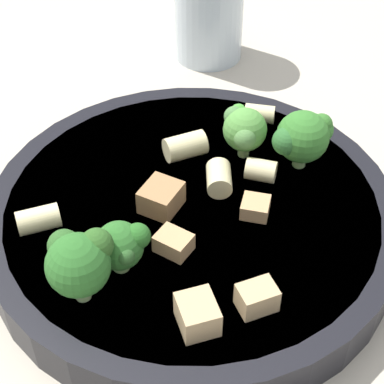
{
  "coord_description": "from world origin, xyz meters",
  "views": [
    {
      "loc": [
        0.27,
        -0.14,
        0.32
      ],
      "look_at": [
        0.0,
        0.0,
        0.04
      ],
      "focal_mm": 60.0,
      "sensor_mm": 36.0,
      "label": 1
    }
  ],
  "objects_px": {
    "broccoli_floret_2": "(305,138)",
    "chicken_chunk_4": "(161,198)",
    "chicken_chunk_0": "(197,314)",
    "chicken_chunk_3": "(255,207)",
    "rigatoni_0": "(38,219)",
    "chicken_chunk_2": "(174,243)",
    "rigatoni_4": "(219,178)",
    "rigatoni_3": "(260,114)",
    "rigatoni_2": "(259,168)",
    "broccoli_floret_1": "(79,261)",
    "broccoli_floret_0": "(122,245)",
    "drinking_glass": "(209,8)",
    "pasta_bowl": "(192,217)",
    "broccoli_floret_3": "(244,129)",
    "chicken_chunk_1": "(257,298)",
    "rigatoni_1": "(185,146)"
  },
  "relations": [
    {
      "from": "broccoli_floret_2",
      "to": "chicken_chunk_4",
      "type": "xyz_separation_m",
      "value": [
        -0.01,
        -0.1,
        -0.02
      ]
    },
    {
      "from": "chicken_chunk_0",
      "to": "chicken_chunk_3",
      "type": "xyz_separation_m",
      "value": [
        -0.06,
        0.07,
        -0.0
      ]
    },
    {
      "from": "rigatoni_0",
      "to": "chicken_chunk_2",
      "type": "bearing_deg",
      "value": 50.29
    },
    {
      "from": "rigatoni_4",
      "to": "chicken_chunk_3",
      "type": "relative_size",
      "value": 1.36
    },
    {
      "from": "rigatoni_3",
      "to": "rigatoni_4",
      "type": "bearing_deg",
      "value": -51.15
    },
    {
      "from": "rigatoni_2",
      "to": "chicken_chunk_3",
      "type": "bearing_deg",
      "value": -34.93
    },
    {
      "from": "chicken_chunk_2",
      "to": "rigatoni_0",
      "type": "bearing_deg",
      "value": -129.71
    },
    {
      "from": "rigatoni_3",
      "to": "rigatoni_0",
      "type": "bearing_deg",
      "value": -79.84
    },
    {
      "from": "broccoli_floret_1",
      "to": "broccoli_floret_2",
      "type": "distance_m",
      "value": 0.18
    },
    {
      "from": "broccoli_floret_0",
      "to": "drinking_glass",
      "type": "relative_size",
      "value": 0.3
    },
    {
      "from": "chicken_chunk_0",
      "to": "chicken_chunk_4",
      "type": "distance_m",
      "value": 0.09
    },
    {
      "from": "pasta_bowl",
      "to": "chicken_chunk_0",
      "type": "bearing_deg",
      "value": -25.74
    },
    {
      "from": "broccoli_floret_3",
      "to": "rigatoni_3",
      "type": "xyz_separation_m",
      "value": [
        -0.03,
        0.03,
        -0.02
      ]
    },
    {
      "from": "rigatoni_0",
      "to": "rigatoni_4",
      "type": "distance_m",
      "value": 0.12
    },
    {
      "from": "rigatoni_0",
      "to": "rigatoni_3",
      "type": "height_order",
      "value": "rigatoni_0"
    },
    {
      "from": "broccoli_floret_2",
      "to": "chicken_chunk_3",
      "type": "xyz_separation_m",
      "value": [
        0.02,
        -0.05,
        -0.02
      ]
    },
    {
      "from": "broccoli_floret_2",
      "to": "rigatoni_0",
      "type": "bearing_deg",
      "value": -98.27
    },
    {
      "from": "broccoli_floret_0",
      "to": "broccoli_floret_2",
      "type": "height_order",
      "value": "broccoli_floret_2"
    },
    {
      "from": "rigatoni_2",
      "to": "chicken_chunk_3",
      "type": "height_order",
      "value": "rigatoni_2"
    },
    {
      "from": "rigatoni_4",
      "to": "pasta_bowl",
      "type": "bearing_deg",
      "value": -77.1
    },
    {
      "from": "pasta_bowl",
      "to": "broccoli_floret_0",
      "type": "distance_m",
      "value": 0.07
    },
    {
      "from": "pasta_bowl",
      "to": "broccoli_floret_3",
      "type": "xyz_separation_m",
      "value": [
        -0.03,
        0.05,
        0.04
      ]
    },
    {
      "from": "broccoli_floret_2",
      "to": "chicken_chunk_4",
      "type": "bearing_deg",
      "value": -94.45
    },
    {
      "from": "chicken_chunk_0",
      "to": "chicken_chunk_1",
      "type": "xyz_separation_m",
      "value": [
        0.0,
        0.03,
        -0.0
      ]
    },
    {
      "from": "chicken_chunk_4",
      "to": "rigatoni_3",
      "type": "bearing_deg",
      "value": 115.55
    },
    {
      "from": "chicken_chunk_1",
      "to": "rigatoni_2",
      "type": "bearing_deg",
      "value": 147.64
    },
    {
      "from": "chicken_chunk_3",
      "to": "broccoli_floret_0",
      "type": "bearing_deg",
      "value": -88.25
    },
    {
      "from": "chicken_chunk_0",
      "to": "rigatoni_4",
      "type": "bearing_deg",
      "value": 144.76
    },
    {
      "from": "chicken_chunk_3",
      "to": "drinking_glass",
      "type": "bearing_deg",
      "value": 158.33
    },
    {
      "from": "rigatoni_0",
      "to": "broccoli_floret_0",
      "type": "bearing_deg",
      "value": 32.42
    },
    {
      "from": "broccoli_floret_0",
      "to": "broccoli_floret_2",
      "type": "xyz_separation_m",
      "value": [
        -0.03,
        0.15,
        0.01
      ]
    },
    {
      "from": "pasta_bowl",
      "to": "chicken_chunk_1",
      "type": "bearing_deg",
      "value": -4.26
    },
    {
      "from": "broccoli_floret_2",
      "to": "rigatoni_4",
      "type": "relative_size",
      "value": 1.94
    },
    {
      "from": "chicken_chunk_4",
      "to": "broccoli_floret_2",
      "type": "bearing_deg",
      "value": 85.55
    },
    {
      "from": "drinking_glass",
      "to": "broccoli_floret_3",
      "type": "bearing_deg",
      "value": -21.33
    },
    {
      "from": "rigatoni_2",
      "to": "rigatoni_1",
      "type": "bearing_deg",
      "value": -141.17
    },
    {
      "from": "chicken_chunk_4",
      "to": "drinking_glass",
      "type": "bearing_deg",
      "value": 144.23
    },
    {
      "from": "drinking_glass",
      "to": "rigatoni_2",
      "type": "bearing_deg",
      "value": -19.44
    },
    {
      "from": "broccoli_floret_1",
      "to": "chicken_chunk_1",
      "type": "distance_m",
      "value": 0.1
    },
    {
      "from": "broccoli_floret_0",
      "to": "pasta_bowl",
      "type": "bearing_deg",
      "value": 115.98
    },
    {
      "from": "broccoli_floret_1",
      "to": "rigatoni_2",
      "type": "height_order",
      "value": "broccoli_floret_1"
    },
    {
      "from": "chicken_chunk_2",
      "to": "rigatoni_1",
      "type": "bearing_deg",
      "value": 148.44
    },
    {
      "from": "broccoli_floret_1",
      "to": "chicken_chunk_1",
      "type": "height_order",
      "value": "broccoli_floret_1"
    },
    {
      "from": "rigatoni_4",
      "to": "broccoli_floret_3",
      "type": "bearing_deg",
      "value": 125.35
    },
    {
      "from": "chicken_chunk_3",
      "to": "chicken_chunk_4",
      "type": "height_order",
      "value": "chicken_chunk_4"
    },
    {
      "from": "broccoli_floret_2",
      "to": "rigatoni_4",
      "type": "distance_m",
      "value": 0.06
    },
    {
      "from": "broccoli_floret_0",
      "to": "drinking_glass",
      "type": "distance_m",
      "value": 0.3
    },
    {
      "from": "chicken_chunk_0",
      "to": "chicken_chunk_3",
      "type": "height_order",
      "value": "chicken_chunk_0"
    },
    {
      "from": "broccoli_floret_2",
      "to": "chicken_chunk_4",
      "type": "distance_m",
      "value": 0.11
    },
    {
      "from": "broccoli_floret_1",
      "to": "rigatoni_1",
      "type": "xyz_separation_m",
      "value": [
        -0.08,
        0.11,
        -0.02
      ]
    }
  ]
}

